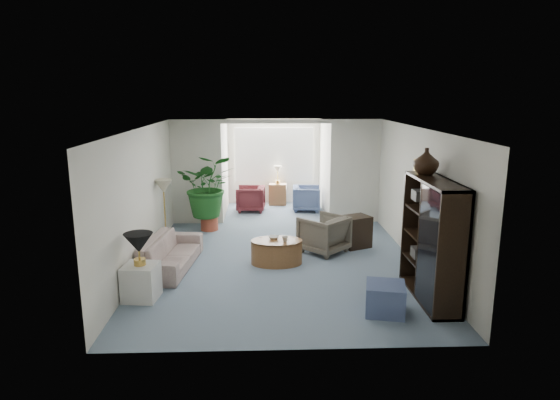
{
  "coord_description": "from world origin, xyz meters",
  "views": [
    {
      "loc": [
        -0.34,
        -8.43,
        3.12
      ],
      "look_at": [
        0.0,
        0.6,
        1.1
      ],
      "focal_mm": 31.04,
      "sensor_mm": 36.0,
      "label": 1
    }
  ],
  "objects_px": {
    "sofa": "(170,253)",
    "sunroom_table": "(278,194)",
    "coffee_cup": "(285,239)",
    "sunroom_chair_blue": "(306,198)",
    "table_lamp": "(139,243)",
    "wingback_chair": "(324,234)",
    "coffee_bowl": "(274,237)",
    "sunroom_chair_maroon": "(251,199)",
    "end_table": "(141,282)",
    "plant_pot": "(209,223)",
    "entertainment_cabinet": "(432,240)",
    "ottoman": "(385,298)",
    "side_table_dark": "(356,232)",
    "cabinet_urn": "(426,161)",
    "coffee_table": "(277,252)",
    "framed_picture": "(421,174)",
    "floor_lamp": "(163,186)"
  },
  "relations": [
    {
      "from": "framed_picture",
      "to": "cabinet_urn",
      "type": "bearing_deg",
      "value": -104.21
    },
    {
      "from": "coffee_cup",
      "to": "sunroom_chair_maroon",
      "type": "bearing_deg",
      "value": 99.74
    },
    {
      "from": "framed_picture",
      "to": "floor_lamp",
      "type": "relative_size",
      "value": 1.39
    },
    {
      "from": "ottoman",
      "to": "sunroom_table",
      "type": "relative_size",
      "value": 0.91
    },
    {
      "from": "entertainment_cabinet",
      "to": "sunroom_chair_maroon",
      "type": "bearing_deg",
      "value": 116.76
    },
    {
      "from": "sofa",
      "to": "wingback_chair",
      "type": "distance_m",
      "value": 2.99
    },
    {
      "from": "sunroom_chair_maroon",
      "to": "plant_pot",
      "type": "bearing_deg",
      "value": -22.6
    },
    {
      "from": "coffee_table",
      "to": "sunroom_table",
      "type": "bearing_deg",
      "value": 87.9
    },
    {
      "from": "ottoman",
      "to": "sunroom_chair_blue",
      "type": "distance_m",
      "value": 6.25
    },
    {
      "from": "sunroom_chair_maroon",
      "to": "sunroom_table",
      "type": "relative_size",
      "value": 1.24
    },
    {
      "from": "plant_pot",
      "to": "sunroom_chair_maroon",
      "type": "relative_size",
      "value": 0.54
    },
    {
      "from": "sofa",
      "to": "coffee_table",
      "type": "bearing_deg",
      "value": -79.43
    },
    {
      "from": "side_table_dark",
      "to": "ottoman",
      "type": "distance_m",
      "value": 3.06
    },
    {
      "from": "table_lamp",
      "to": "wingback_chair",
      "type": "relative_size",
      "value": 0.54
    },
    {
      "from": "sofa",
      "to": "side_table_dark",
      "type": "relative_size",
      "value": 2.96
    },
    {
      "from": "coffee_table",
      "to": "side_table_dark",
      "type": "height_order",
      "value": "side_table_dark"
    },
    {
      "from": "table_lamp",
      "to": "sunroom_chair_maroon",
      "type": "xyz_separation_m",
      "value": [
        1.55,
        5.6,
        -0.56
      ]
    },
    {
      "from": "coffee_bowl",
      "to": "sunroom_chair_maroon",
      "type": "distance_m",
      "value": 4.04
    },
    {
      "from": "plant_pot",
      "to": "sunroom_chair_blue",
      "type": "xyz_separation_m",
      "value": [
        2.41,
        1.79,
        0.17
      ]
    },
    {
      "from": "table_lamp",
      "to": "ottoman",
      "type": "bearing_deg",
      "value": -9.71
    },
    {
      "from": "coffee_bowl",
      "to": "sunroom_table",
      "type": "height_order",
      "value": "sunroom_table"
    },
    {
      "from": "coffee_cup",
      "to": "sunroom_chair_blue",
      "type": "relative_size",
      "value": 0.15
    },
    {
      "from": "wingback_chair",
      "to": "cabinet_urn",
      "type": "distance_m",
      "value": 2.79
    },
    {
      "from": "cabinet_urn",
      "to": "sunroom_table",
      "type": "xyz_separation_m",
      "value": [
        -2.13,
        5.97,
        -1.77
      ]
    },
    {
      "from": "coffee_cup",
      "to": "sunroom_table",
      "type": "height_order",
      "value": "sunroom_table"
    },
    {
      "from": "ottoman",
      "to": "sunroom_chair_blue",
      "type": "xyz_separation_m",
      "value": [
        -0.57,
        6.22,
        0.12
      ]
    },
    {
      "from": "table_lamp",
      "to": "sofa",
      "type": "bearing_deg",
      "value": 81.57
    },
    {
      "from": "table_lamp",
      "to": "sunroom_table",
      "type": "height_order",
      "value": "table_lamp"
    },
    {
      "from": "side_table_dark",
      "to": "sunroom_chair_maroon",
      "type": "bearing_deg",
      "value": 125.08
    },
    {
      "from": "wingback_chair",
      "to": "sunroom_chair_blue",
      "type": "xyz_separation_m",
      "value": [
        -0.03,
        3.47,
        -0.04
      ]
    },
    {
      "from": "side_table_dark",
      "to": "cabinet_urn",
      "type": "height_order",
      "value": "cabinet_urn"
    },
    {
      "from": "side_table_dark",
      "to": "sunroom_chair_blue",
      "type": "bearing_deg",
      "value": 102.89
    },
    {
      "from": "ottoman",
      "to": "coffee_cup",
      "type": "bearing_deg",
      "value": 123.74
    },
    {
      "from": "cabinet_urn",
      "to": "sunroom_chair_maroon",
      "type": "xyz_separation_m",
      "value": [
        -2.88,
        5.22,
        -1.73
      ]
    },
    {
      "from": "coffee_cup",
      "to": "coffee_table",
      "type": "bearing_deg",
      "value": 146.31
    },
    {
      "from": "entertainment_cabinet",
      "to": "ottoman",
      "type": "bearing_deg",
      "value": -148.1
    },
    {
      "from": "sofa",
      "to": "end_table",
      "type": "height_order",
      "value": "sofa"
    },
    {
      "from": "sofa",
      "to": "plant_pot",
      "type": "xyz_separation_m",
      "value": [
        0.44,
        2.46,
        -0.12
      ]
    },
    {
      "from": "sofa",
      "to": "floor_lamp",
      "type": "relative_size",
      "value": 5.36
    },
    {
      "from": "table_lamp",
      "to": "floor_lamp",
      "type": "relative_size",
      "value": 1.22
    },
    {
      "from": "sofa",
      "to": "coffee_cup",
      "type": "xyz_separation_m",
      "value": [
        2.08,
        0.05,
        0.22
      ]
    },
    {
      "from": "sofa",
      "to": "side_table_dark",
      "type": "xyz_separation_m",
      "value": [
        3.58,
        1.08,
        0.04
      ]
    },
    {
      "from": "side_table_dark",
      "to": "coffee_bowl",
      "type": "bearing_deg",
      "value": -153.88
    },
    {
      "from": "coffee_cup",
      "to": "sunroom_chair_blue",
      "type": "distance_m",
      "value": 4.28
    },
    {
      "from": "sunroom_chair_maroon",
      "to": "table_lamp",
      "type": "bearing_deg",
      "value": -11.12
    },
    {
      "from": "end_table",
      "to": "table_lamp",
      "type": "height_order",
      "value": "table_lamp"
    },
    {
      "from": "framed_picture",
      "to": "ottoman",
      "type": "relative_size",
      "value": 0.92
    },
    {
      "from": "table_lamp",
      "to": "coffee_bowl",
      "type": "xyz_separation_m",
      "value": [
        2.08,
        1.6,
        -0.42
      ]
    },
    {
      "from": "coffee_cup",
      "to": "side_table_dark",
      "type": "height_order",
      "value": "side_table_dark"
    },
    {
      "from": "sofa",
      "to": "sunroom_table",
      "type": "xyz_separation_m",
      "value": [
        2.1,
        5.0,
        0.02
      ]
    }
  ]
}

